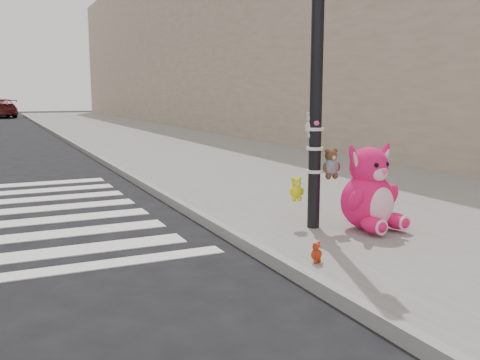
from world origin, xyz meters
name	(u,v)px	position (x,y,z in m)	size (l,w,h in m)	color
ground	(165,325)	(0.00, 0.00, 0.00)	(120.00, 120.00, 0.00)	black
sidewalk_near	(229,158)	(5.00, 10.00, 0.07)	(7.00, 80.00, 0.14)	slate
curb_edge	(108,164)	(1.55, 10.00, 0.07)	(0.12, 80.00, 0.15)	gray
bld_near	(249,29)	(10.50, 20.00, 5.00)	(5.00, 60.00, 10.00)	#BAA28E
signal_pole	(317,98)	(2.62, 1.81, 1.83)	(0.67, 0.49, 4.00)	black
pink_bunny	(370,194)	(3.20, 1.41, 0.61)	(0.81, 0.90, 1.14)	#FF1566
red_teddy	(316,252)	(1.80, 0.50, 0.25)	(0.15, 0.11, 0.22)	red
car_maroon_near	(0,108)	(-0.36, 43.92, 0.75)	(2.11, 5.19, 1.51)	maroon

